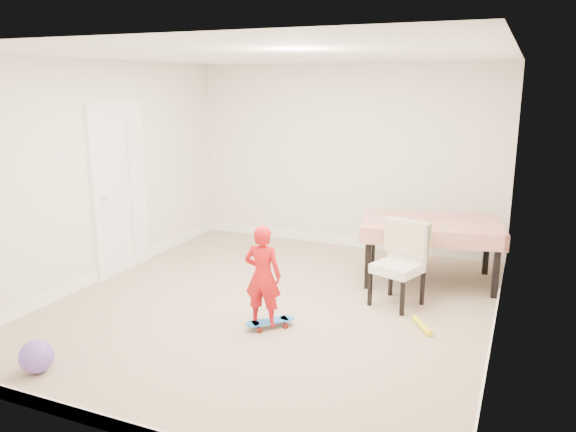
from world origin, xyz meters
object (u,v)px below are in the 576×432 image
at_px(dining_table, 430,251).
at_px(child, 263,279).
at_px(dining_chair, 397,265).
at_px(skateboard, 270,324).
at_px(balloon, 36,357).

height_order(dining_table, child, child).
distance_m(dining_chair, child, 1.51).
distance_m(skateboard, balloon, 2.09).
bearing_deg(dining_table, balloon, -137.75).
height_order(dining_table, balloon, dining_table).
height_order(child, balloon, child).
bearing_deg(child, skateboard, -169.61).
bearing_deg(balloon, dining_table, 53.51).
relative_size(dining_table, dining_chair, 1.76).
bearing_deg(skateboard, dining_chair, 0.71).
relative_size(dining_table, balloon, 5.68).
bearing_deg(child, dining_table, -129.74).
height_order(dining_chair, balloon, dining_chair).
bearing_deg(child, dining_chair, -142.10).
distance_m(skateboard, child, 0.47).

